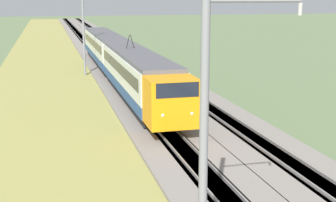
{
  "coord_description": "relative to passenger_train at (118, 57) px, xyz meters",
  "views": [
    {
      "loc": [
        -4.69,
        6.42,
        7.94
      ],
      "look_at": [
        20.25,
        0.0,
        2.19
      ],
      "focal_mm": 50.0,
      "sensor_mm": 36.0,
      "label": 1
    }
  ],
  "objects": [
    {
      "name": "track_adjacent",
      "position": [
        10.64,
        -4.36,
        -2.17
      ],
      "size": [
        240.0,
        1.57,
        0.45
      ],
      "color": "#4C4238",
      "rests_on": "ground"
    },
    {
      "name": "ballast_main",
      "position": [
        10.64,
        0.0,
        -2.17
      ],
      "size": [
        240.0,
        4.4,
        0.3
      ],
      "color": "gray",
      "rests_on": "ground"
    },
    {
      "name": "ballast_adjacent",
      "position": [
        10.64,
        -4.36,
        -2.17
      ],
      "size": [
        240.0,
        4.4,
        0.3
      ],
      "color": "gray",
      "rests_on": "ground"
    },
    {
      "name": "passenger_train",
      "position": [
        0.0,
        0.0,
        0.0
      ],
      "size": [
        41.65,
        2.92,
        4.97
      ],
      "rotation": [
        0.0,
        0.0,
        3.14
      ],
      "color": "orange",
      "rests_on": "ground"
    },
    {
      "name": "track_main",
      "position": [
        10.64,
        0.0,
        -2.17
      ],
      "size": [
        240.0,
        1.57,
        0.45
      ],
      "color": "#4C4238",
      "rests_on": "ground"
    },
    {
      "name": "catenary_mast_near",
      "position": [
        -33.72,
        2.81,
        2.19
      ],
      "size": [
        0.22,
        2.56,
        8.75
      ],
      "color": "slate",
      "rests_on": "ground"
    },
    {
      "name": "catenary_mast_mid",
      "position": [
        3.78,
        2.81,
        2.44
      ],
      "size": [
        0.22,
        2.56,
        9.25
      ],
      "color": "slate",
      "rests_on": "ground"
    },
    {
      "name": "grass_verge",
      "position": [
        10.64,
        6.99,
        -2.26
      ],
      "size": [
        240.0,
        9.61,
        0.12
      ],
      "color": "#99934C",
      "rests_on": "ground"
    }
  ]
}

